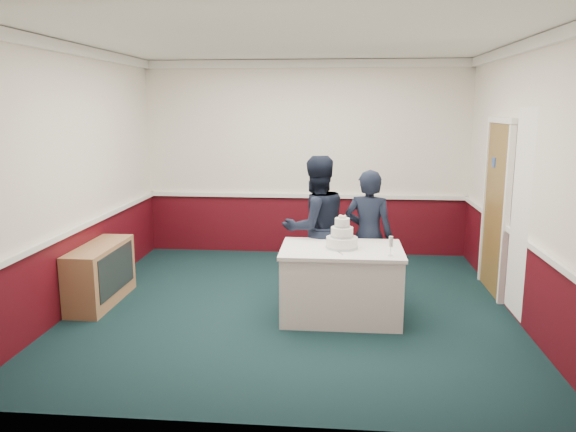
# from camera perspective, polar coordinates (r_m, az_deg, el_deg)

# --- Properties ---
(ground) EXTENTS (5.00, 5.00, 0.00)m
(ground) POSITION_cam_1_polar(r_m,az_deg,el_deg) (6.66, 0.43, -9.17)
(ground) COLOR black
(ground) RESTS_ON ground
(room_shell) EXTENTS (5.00, 5.00, 3.00)m
(room_shell) POSITION_cam_1_polar(r_m,az_deg,el_deg) (6.85, 1.54, 8.25)
(room_shell) COLOR silver
(room_shell) RESTS_ON ground
(sideboard) EXTENTS (0.41, 1.20, 0.70)m
(sideboard) POSITION_cam_1_polar(r_m,az_deg,el_deg) (7.04, -18.50, -5.61)
(sideboard) COLOR #9D744C
(sideboard) RESTS_ON ground
(cake_table) EXTENTS (1.32, 0.92, 0.79)m
(cake_table) POSITION_cam_1_polar(r_m,az_deg,el_deg) (6.25, 5.41, -6.70)
(cake_table) COLOR white
(cake_table) RESTS_ON ground
(wedding_cake) EXTENTS (0.35, 0.35, 0.36)m
(wedding_cake) POSITION_cam_1_polar(r_m,az_deg,el_deg) (6.12, 5.50, -2.24)
(wedding_cake) COLOR white
(wedding_cake) RESTS_ON cake_table
(cake_knife) EXTENTS (0.09, 0.21, 0.00)m
(cake_knife) POSITION_cam_1_polar(r_m,az_deg,el_deg) (5.95, 5.19, -3.69)
(cake_knife) COLOR silver
(cake_knife) RESTS_ON cake_table
(champagne_flute) EXTENTS (0.05, 0.05, 0.21)m
(champagne_flute) POSITION_cam_1_polar(r_m,az_deg,el_deg) (5.86, 10.41, -2.68)
(champagne_flute) COLOR silver
(champagne_flute) RESTS_ON cake_table
(person_man) EXTENTS (1.06, 0.98, 1.74)m
(person_man) POSITION_cam_1_polar(r_m,az_deg,el_deg) (6.76, 2.82, -1.20)
(person_man) COLOR black
(person_man) RESTS_ON ground
(person_woman) EXTENTS (0.66, 0.52, 1.59)m
(person_woman) POSITION_cam_1_polar(r_m,az_deg,el_deg) (6.72, 8.17, -2.02)
(person_woman) COLOR black
(person_woman) RESTS_ON ground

